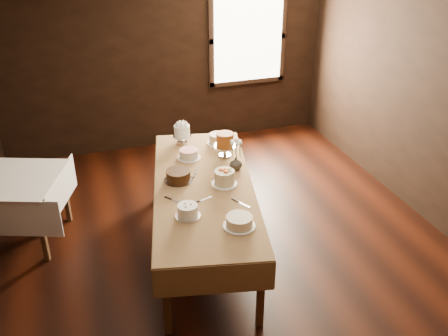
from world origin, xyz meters
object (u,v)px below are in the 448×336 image
at_px(display_table, 204,190).
at_px(side_table, 15,186).
at_px(cake_server_a, 206,199).
at_px(flower_vase, 236,163).
at_px(cake_caramel, 225,146).
at_px(cake_chocolate, 178,176).
at_px(cake_flowers, 224,178).
at_px(cake_speckled, 218,139).
at_px(cake_swirl, 188,211).
at_px(cake_server_e, 178,202).
at_px(cake_server_b, 244,205).
at_px(cake_lattice, 189,155).
at_px(cake_cream, 239,222).
at_px(cake_server_c, 196,171).
at_px(cake_meringue, 182,135).
at_px(cake_server_d, 233,170).

relative_size(display_table, side_table, 2.30).
distance_m(cake_server_a, flower_vase, 0.72).
distance_m(cake_caramel, cake_chocolate, 0.78).
distance_m(side_table, cake_flowers, 2.32).
bearing_deg(display_table, cake_speckled, 63.97).
distance_m(cake_swirl, cake_server_e, 0.29).
bearing_deg(cake_server_b, cake_lattice, 164.09).
height_order(display_table, cake_speckled, cake_speckled).
relative_size(cake_speckled, cake_cream, 0.81).
xyz_separation_m(cake_speckled, cake_swirl, (-0.76, -1.46, -0.00)).
bearing_deg(cake_server_a, cake_speckled, 48.85).
distance_m(cake_chocolate, cake_flowers, 0.50).
distance_m(cake_speckled, cake_server_e, 1.42).
xyz_separation_m(cake_caramel, cake_server_c, (-0.42, -0.26, -0.13)).
bearing_deg(display_table, cake_lattice, 88.96).
relative_size(cake_meringue, cake_server_b, 1.07).
xyz_separation_m(cake_swirl, flower_vase, (0.75, 0.76, 0.01)).
bearing_deg(cake_server_e, cake_caramel, 97.95).
distance_m(side_table, cake_speckled, 2.39).
xyz_separation_m(cake_server_b, cake_server_d, (0.13, 0.71, 0.00)).
distance_m(cake_server_b, cake_server_c, 0.87).
relative_size(cake_lattice, cake_server_e, 1.18).
relative_size(display_table, cake_chocolate, 8.87).
xyz_separation_m(cake_flowers, cake_server_b, (0.06, -0.45, -0.07)).
height_order(cake_server_c, cake_server_d, same).
xyz_separation_m(cake_caramel, cake_server_d, (-0.02, -0.37, -0.13)).
bearing_deg(flower_vase, cake_swirl, -134.89).
xyz_separation_m(display_table, cake_server_a, (-0.06, -0.28, 0.06)).
height_order(cake_meringue, flower_vase, cake_meringue).
bearing_deg(cake_server_e, flower_vase, 82.10).
distance_m(side_table, cake_lattice, 1.95).
bearing_deg(side_table, display_table, -23.14).
xyz_separation_m(cake_lattice, cake_server_a, (-0.07, -0.93, -0.04)).
xyz_separation_m(display_table, cake_speckled, (0.45, 0.93, 0.12)).
distance_m(cake_server_d, flower_vase, 0.08).
bearing_deg(cake_cream, cake_server_d, 73.61).
bearing_deg(cake_speckled, cake_server_a, -112.99).
xyz_separation_m(cake_meringue, cake_chocolate, (-0.27, -0.91, -0.05)).
height_order(cake_server_a, flower_vase, flower_vase).
bearing_deg(cake_server_b, cake_caramel, 143.07).
distance_m(cake_caramel, cake_cream, 1.45).
distance_m(display_table, cake_server_c, 0.33).
bearing_deg(cake_server_c, cake_server_d, -79.53).
bearing_deg(cake_cream, cake_flowers, 81.65).
bearing_deg(cake_meringue, cake_caramel, -51.99).
xyz_separation_m(cake_lattice, cake_server_c, (-0.00, -0.33, -0.04)).
relative_size(cake_speckled, cake_flowers, 0.92).
relative_size(cake_meringue, cake_server_c, 1.07).
height_order(cake_server_a, cake_server_b, same).
bearing_deg(cake_cream, cake_speckled, 78.65).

